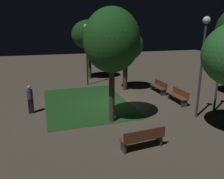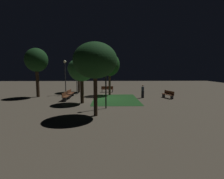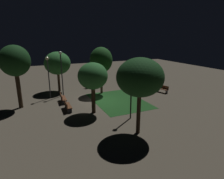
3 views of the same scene
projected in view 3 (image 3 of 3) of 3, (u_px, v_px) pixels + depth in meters
ground_plane at (102, 101)px, 20.52m from camera, size 60.00×60.00×0.00m
grass_lawn at (118, 101)px, 20.51m from camera, size 7.47×5.14×0.01m
bench_front_right at (63, 98)px, 19.89m from camera, size 1.82×0.57×0.88m
bench_by_lamp at (67, 105)px, 17.73m from camera, size 1.81×0.53×0.88m
bench_back_row at (92, 84)px, 25.58m from camera, size 0.60×1.83×0.88m
bench_lawn_edge at (162, 88)px, 23.55m from camera, size 1.86×0.99×0.88m
tree_right_canopy at (15, 62)px, 17.30m from camera, size 2.75×2.75×6.03m
tree_back_right at (93, 76)px, 16.37m from camera, size 2.62×2.62×4.61m
tree_near_wall at (140, 78)px, 12.56m from camera, size 3.21×3.21×5.44m
tree_tall_center at (101, 60)px, 22.15m from camera, size 2.68×2.68×5.58m
tree_lawn_side at (57, 63)px, 23.16m from camera, size 3.19×3.19×4.97m
lamp_post_path_center at (61, 67)px, 21.31m from camera, size 0.36×0.36×5.17m
lamp_post_near_wall at (48, 71)px, 20.52m from camera, size 0.36×0.36×4.64m
lamp_post_plaza_east at (131, 80)px, 15.18m from camera, size 0.36×0.36×4.99m
pedestrian at (140, 88)px, 22.40m from camera, size 0.32×0.32×1.61m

